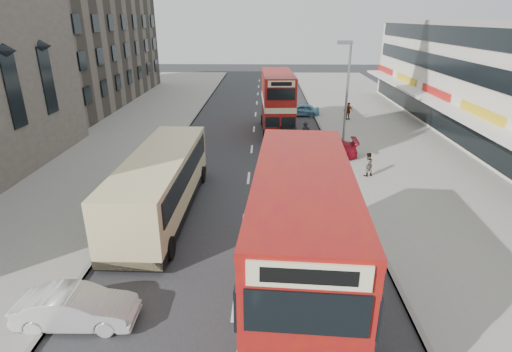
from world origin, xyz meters
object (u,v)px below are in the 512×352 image
(coach, at_px, (161,182))
(car_left_front, at_px, (77,308))
(street_lamp, at_px, (346,92))
(pedestrian_near, at_px, (368,164))
(car_right_b, at_px, (309,143))
(car_right_c, at_px, (302,110))
(pedestrian_far, at_px, (348,111))
(bus_second, at_px, (278,103))
(car_right_a, at_px, (321,148))
(cyclist, at_px, (305,141))
(bus_main, at_px, (300,258))

(coach, bearing_deg, car_left_front, -95.46)
(street_lamp, distance_m, pedestrian_near, 5.49)
(car_right_b, bearing_deg, street_lamp, 48.03)
(car_right_c, height_order, pedestrian_far, pedestrian_far)
(bus_second, relative_size, car_right_c, 2.50)
(coach, bearing_deg, pedestrian_far, 57.28)
(coach, height_order, car_right_a, coach)
(car_right_a, bearing_deg, street_lamp, 91.79)
(pedestrian_near, distance_m, cyclist, 6.37)
(car_left_front, xyz_separation_m, car_right_c, (9.89, 30.49, -0.02))
(cyclist, bearing_deg, bus_second, 109.89)
(car_right_b, bearing_deg, cyclist, -48.41)
(street_lamp, bearing_deg, car_right_c, 97.53)
(car_right_b, bearing_deg, bus_main, -6.67)
(car_right_c, bearing_deg, pedestrian_near, 13.05)
(car_right_b, height_order, pedestrian_far, pedestrian_far)
(car_left_front, height_order, cyclist, cyclist)
(car_left_front, bearing_deg, pedestrian_far, -27.49)
(pedestrian_far, bearing_deg, bus_second, -166.40)
(bus_main, bearing_deg, car_right_a, -95.84)
(bus_main, bearing_deg, car_right_c, -91.23)
(bus_main, xyz_separation_m, pedestrian_near, (5.38, 13.64, -1.94))
(street_lamp, distance_m, bus_second, 8.57)
(car_left_front, distance_m, car_right_c, 32.05)
(street_lamp, xyz_separation_m, bus_main, (-4.40, -17.41, -1.93))
(pedestrian_far, bearing_deg, car_right_c, 137.29)
(car_right_c, relative_size, pedestrian_far, 2.18)
(street_lamp, distance_m, cyclist, 4.94)
(cyclist, bearing_deg, bus_main, -96.18)
(pedestrian_near, bearing_deg, bus_second, -85.78)
(car_right_a, height_order, pedestrian_near, pedestrian_near)
(street_lamp, xyz_separation_m, car_right_b, (-2.10, 1.90, -4.20))
(car_left_front, relative_size, car_right_c, 1.07)
(car_right_c, distance_m, cyclist, 11.77)
(street_lamp, relative_size, cyclist, 3.60)
(car_right_b, bearing_deg, bus_second, -155.26)
(street_lamp, relative_size, pedestrian_far, 4.84)
(bus_second, xyz_separation_m, coach, (-6.32, -15.95, -0.89))
(car_right_c, bearing_deg, car_left_front, -14.00)
(bus_main, height_order, cyclist, bus_main)
(street_lamp, bearing_deg, car_right_a, 180.00)
(car_right_a, xyz_separation_m, cyclist, (-0.97, 1.59, 0.05))
(bus_main, xyz_separation_m, bus_second, (-0.04, 24.42, -0.22))
(coach, bearing_deg, pedestrian_near, 24.44)
(car_right_b, bearing_deg, coach, -38.50)
(bus_second, height_order, coach, bus_second)
(car_right_b, bearing_deg, car_right_c, 178.42)
(bus_main, bearing_deg, coach, -49.40)
(bus_second, height_order, car_left_front, bus_second)
(street_lamp, relative_size, car_right_c, 2.22)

